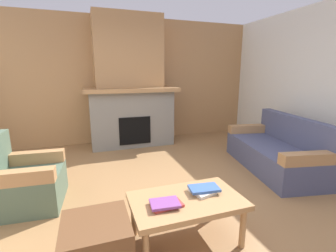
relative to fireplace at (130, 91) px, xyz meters
name	(u,v)px	position (x,y,z in m)	size (l,w,h in m)	color
ground	(173,204)	(0.00, -2.62, -1.16)	(9.00, 9.00, 0.00)	olive
wall_back_wood_panel	(127,81)	(0.00, 0.38, 0.19)	(6.00, 0.12, 2.70)	#A87A4C
fireplace	(130,91)	(0.00, 0.00, 0.00)	(1.90, 0.82, 2.70)	gray
couch	(277,152)	(1.96, -2.16, -0.88)	(1.17, 1.93, 0.85)	#474C6B
armchair	(22,182)	(-1.67, -2.07, -0.87)	(0.81, 0.81, 0.85)	#4C604C
coffee_table	(187,204)	(-0.10, -3.26, -0.79)	(1.00, 0.60, 0.43)	#A87A4C
ottoman	(97,244)	(-0.89, -3.30, -0.96)	(0.52, 0.52, 0.40)	brown
book_stack_near_edge	(166,204)	(-0.32, -3.32, -0.71)	(0.29, 0.20, 0.04)	#B23833
book_stack_center	(203,190)	(0.09, -3.21, -0.71)	(0.29, 0.24, 0.05)	beige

